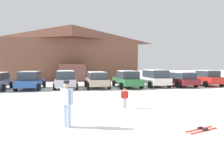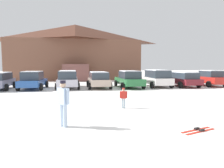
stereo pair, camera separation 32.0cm
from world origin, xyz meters
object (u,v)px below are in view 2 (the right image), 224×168
(parked_maroon_van, at_px, (182,78))
(pair_of_skis, at_px, (198,130))
(parked_white_suv, at_px, (157,78))
(skier_adult_in_blue_parka, at_px, (63,101))
(parked_beige_suv, at_px, (99,79))
(parked_green_coupe, at_px, (129,79))
(ski_lodge, at_px, (76,52))
(skier_child_in_red_jacket, at_px, (123,97))
(parked_silver_wagon, at_px, (68,79))
(parked_blue_hatchback, at_px, (33,80))
(parked_red_sedan, at_px, (210,78))

(parked_maroon_van, distance_m, pair_of_skis, 15.08)
(parked_white_suv, xyz_separation_m, skier_adult_in_blue_parka, (-8.73, -12.14, 0.00))
(parked_beige_suv, height_order, parked_green_coupe, parked_green_coupe)
(skier_adult_in_blue_parka, bearing_deg, ski_lodge, 88.77)
(pair_of_skis, bearing_deg, skier_child_in_red_jacket, 112.45)
(skier_adult_in_blue_parka, bearing_deg, parked_green_coupe, 64.59)
(parked_silver_wagon, bearing_deg, skier_child_in_red_jacket, -72.57)
(ski_lodge, distance_m, skier_adult_in_blue_parka, 27.18)
(parked_blue_hatchback, bearing_deg, parked_red_sedan, -1.23)
(parked_maroon_van, xyz_separation_m, parked_red_sedan, (3.20, -0.08, 0.01))
(parked_blue_hatchback, distance_m, pair_of_skis, 15.79)
(parked_maroon_van, relative_size, skier_adult_in_blue_parka, 2.82)
(ski_lodge, bearing_deg, parked_blue_hatchback, -105.39)
(skier_child_in_red_jacket, bearing_deg, parked_red_sedan, 38.18)
(skier_child_in_red_jacket, bearing_deg, ski_lodge, 95.34)
(parked_blue_hatchback, xyz_separation_m, parked_maroon_van, (14.92, -0.31, 0.01))
(parked_red_sedan, bearing_deg, skier_adult_in_blue_parka, -140.86)
(parked_silver_wagon, height_order, pair_of_skis, parked_silver_wagon)
(parked_red_sedan, distance_m, pair_of_skis, 16.75)
(parked_maroon_van, bearing_deg, parked_silver_wagon, 177.26)
(parked_green_coupe, height_order, pair_of_skis, parked_green_coupe)
(parked_maroon_van, distance_m, parked_red_sedan, 3.20)
(parked_green_coupe, distance_m, parked_red_sedan, 8.96)
(pair_of_skis, bearing_deg, parked_blue_hatchback, 120.12)
(parked_red_sedan, bearing_deg, parked_beige_suv, 179.03)
(parked_white_suv, distance_m, parked_red_sedan, 5.96)
(parked_beige_suv, height_order, pair_of_skis, parked_beige_suv)
(parked_blue_hatchback, height_order, skier_child_in_red_jacket, parked_blue_hatchback)
(parked_blue_hatchback, bearing_deg, parked_green_coupe, -1.76)
(parked_maroon_van, height_order, skier_child_in_red_jacket, parked_maroon_van)
(parked_white_suv, height_order, parked_red_sedan, parked_white_suv)
(skier_adult_in_blue_parka, bearing_deg, parked_red_sedan, 39.14)
(parked_maroon_van, bearing_deg, skier_child_in_red_jacket, -132.62)
(parked_red_sedan, bearing_deg, skier_child_in_red_jacket, -141.82)
(parked_blue_hatchback, xyz_separation_m, skier_child_in_red_jacket, (6.28, -9.70, -0.25))
(parked_green_coupe, xyz_separation_m, pair_of_skis, (-1.26, -13.36, -0.83))
(ski_lodge, relative_size, parked_beige_suv, 4.86)
(parked_red_sedan, relative_size, skier_adult_in_blue_parka, 2.54)
(parked_green_coupe, bearing_deg, ski_lodge, 109.10)
(parked_beige_suv, height_order, parked_white_suv, parked_white_suv)
(parked_silver_wagon, relative_size, parked_white_suv, 1.07)
(skier_adult_in_blue_parka, bearing_deg, pair_of_skis, -16.10)
(parked_silver_wagon, xyz_separation_m, parked_beige_suv, (2.95, -0.44, -0.05))
(parked_silver_wagon, relative_size, parked_maroon_van, 0.99)
(ski_lodge, bearing_deg, parked_maroon_van, -53.80)
(pair_of_skis, bearing_deg, parked_green_coupe, 84.63)
(skier_child_in_red_jacket, bearing_deg, pair_of_skis, -67.55)
(ski_lodge, height_order, parked_maroon_van, ski_lodge)
(parked_beige_suv, relative_size, parked_white_suv, 0.96)
(skier_child_in_red_jacket, bearing_deg, skier_adult_in_blue_parka, -137.11)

